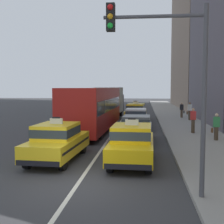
{
  "coord_description": "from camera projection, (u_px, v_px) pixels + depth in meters",
  "views": [
    {
      "loc": [
        2.19,
        -9.52,
        3.24
      ],
      "look_at": [
        -0.33,
        13.95,
        1.3
      ],
      "focal_mm": 47.5,
      "sensor_mm": 36.0,
      "label": 1
    }
  ],
  "objects": [
    {
      "name": "sidewalk_curb",
      "position": [
        185.0,
        127.0,
        24.19
      ],
      "size": [
        4.0,
        90.0,
        0.15
      ],
      "primitive_type": "cube",
      "color": "gray",
      "rests_on": "ground"
    },
    {
      "name": "ground_plane",
      "position": [
        77.0,
        184.0,
        9.93
      ],
      "size": [
        160.0,
        160.0,
        0.0
      ],
      "primitive_type": "plane",
      "color": "#353538"
    },
    {
      "name": "box_truck_left_third",
      "position": [
        110.0,
        101.0,
        32.52
      ],
      "size": [
        2.57,
        7.07,
        3.27
      ],
      "color": "black",
      "rests_on": "ground"
    },
    {
      "name": "taxi_right_fourth",
      "position": [
        136.0,
        112.0,
        29.2
      ],
      "size": [
        2.12,
        4.67,
        1.96
      ],
      "color": "black",
      "rests_on": "ground"
    },
    {
      "name": "bus_left_second",
      "position": [
        94.0,
        107.0,
        21.94
      ],
      "size": [
        2.86,
        11.27,
        3.22
      ],
      "color": "black",
      "rests_on": "ground"
    },
    {
      "name": "taxi_left_nearest",
      "position": [
        57.0,
        141.0,
        13.16
      ],
      "size": [
        2.03,
        4.64,
        1.96
      ],
      "color": "black",
      "rests_on": "ground"
    },
    {
      "name": "lane_stripe_left_right",
      "position": [
        122.0,
        120.0,
        29.75
      ],
      "size": [
        0.14,
        80.0,
        0.01
      ],
      "primitive_type": "cube",
      "color": "silver",
      "rests_on": "ground"
    },
    {
      "name": "pedestrian_near_crosswalk",
      "position": [
        190.0,
        111.0,
        28.3
      ],
      "size": [
        0.47,
        0.24,
        1.71
      ],
      "color": "#473828",
      "rests_on": "sidewalk_curb"
    },
    {
      "name": "sedan_right_second",
      "position": [
        136.0,
        128.0,
        17.65
      ],
      "size": [
        1.9,
        4.36,
        1.58
      ],
      "color": "black",
      "rests_on": "ground"
    },
    {
      "name": "sedan_right_third",
      "position": [
        136.0,
        118.0,
        23.6
      ],
      "size": [
        1.8,
        4.32,
        1.58
      ],
      "color": "black",
      "rests_on": "ground"
    },
    {
      "name": "taxi_right_nearest",
      "position": [
        132.0,
        143.0,
        12.69
      ],
      "size": [
        1.93,
        4.6,
        1.96
      ],
      "color": "black",
      "rests_on": "ground"
    },
    {
      "name": "pedestrian_by_storefront",
      "position": [
        193.0,
        120.0,
        20.23
      ],
      "size": [
        0.36,
        0.24,
        1.7
      ],
      "color": "#473828",
      "rests_on": "sidewalk_curb"
    },
    {
      "name": "traffic_light_pole",
      "position": [
        169.0,
        67.0,
        8.21
      ],
      "size": [
        2.87,
        0.33,
        5.58
      ],
      "color": "#47474C",
      "rests_on": "ground"
    },
    {
      "name": "pedestrian_trailing",
      "position": [
        182.0,
        110.0,
        30.64
      ],
      "size": [
        0.47,
        0.24,
        1.57
      ],
      "color": "#473828",
      "rests_on": "sidewalk_curb"
    },
    {
      "name": "pedestrian_mid_block",
      "position": [
        216.0,
        127.0,
        17.45
      ],
      "size": [
        0.47,
        0.24,
        1.59
      ],
      "color": "#473828",
      "rests_on": "sidewalk_curb"
    }
  ]
}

